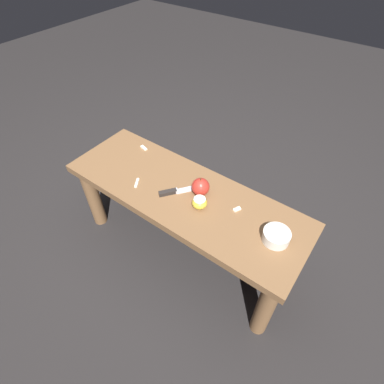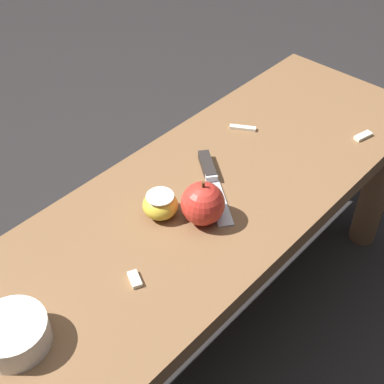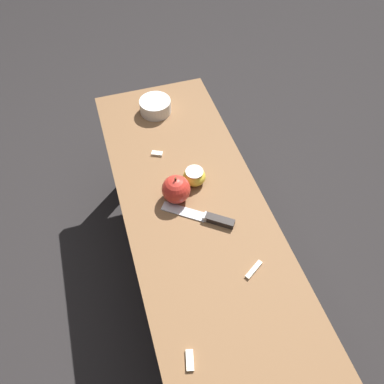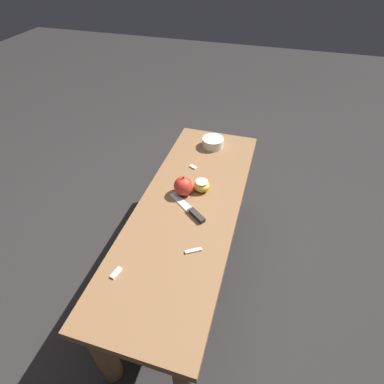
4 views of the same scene
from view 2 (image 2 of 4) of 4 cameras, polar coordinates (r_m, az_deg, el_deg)
ground_plane at (r=1.47m, az=1.45°, el=-13.65°), size 8.00×8.00×0.00m
wooden_bench at (r=1.18m, az=1.76°, el=-3.50°), size 1.24×0.43×0.47m
knife at (r=1.14m, az=1.99°, el=1.69°), size 0.16×0.19×0.02m
apple_whole at (r=1.03m, az=1.16°, el=-1.24°), size 0.09×0.09×0.10m
apple_cut at (r=1.05m, az=-3.39°, el=-1.37°), size 0.07×0.07×0.05m
apple_slice_near_knife at (r=1.29m, az=5.43°, el=6.82°), size 0.04×0.06×0.01m
apple_slice_center at (r=1.32m, az=17.79°, el=5.71°), size 0.05×0.03×0.01m
apple_slice_near_bowl at (r=0.96m, az=-6.13°, el=-9.24°), size 0.03×0.04×0.01m
bowl at (r=0.91m, az=-18.51°, el=-14.16°), size 0.11×0.11×0.05m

